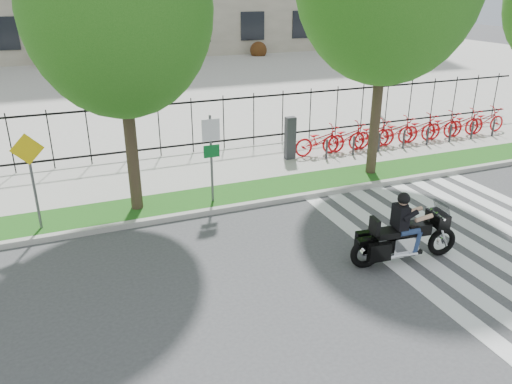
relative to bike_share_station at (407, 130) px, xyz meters
name	(u,v)px	position (x,y,z in m)	size (l,w,h in m)	color
ground	(308,283)	(-7.98, -7.20, -0.68)	(120.00, 120.00, 0.00)	#3E3E41
curb	(241,206)	(-7.98, -3.10, -0.60)	(60.00, 0.20, 0.15)	#A5A39B
grass_verge	(231,195)	(-7.98, -2.25, -0.60)	(60.00, 1.50, 0.15)	#174A12
sidewalk	(207,169)	(-7.98, 0.25, -0.60)	(60.00, 3.50, 0.15)	#A19E97
plaza	(128,83)	(-7.98, 17.80, -0.63)	(80.00, 34.00, 0.10)	#A19E97
crosswalk_stripes	(483,242)	(-3.15, -7.20, -0.67)	(5.70, 8.00, 0.01)	silver
iron_fence	(192,126)	(-7.98, 2.00, 0.47)	(30.00, 0.06, 2.00)	black
lamp_post_right	(384,47)	(2.02, 4.80, 2.53)	(1.06, 0.70, 4.25)	black
street_tree_1	(118,9)	(-10.73, -2.25, 4.65)	(4.57, 4.57, 7.82)	#3B2B20
bike_share_station	(407,130)	(0.00, 0.00, 0.00)	(10.08, 0.89, 1.50)	#2D2D33
sign_pole_regulatory	(211,148)	(-8.66, -2.62, 1.06)	(0.50, 0.09, 2.50)	#59595B
sign_pole_warning	(31,169)	(-13.21, -2.62, 1.06)	(0.78, 0.09, 2.49)	#59595B
motorcycle_rider	(405,234)	(-5.54, -7.17, 0.01)	(2.66, 0.88, 2.06)	black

